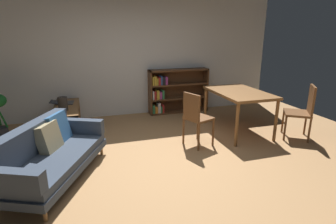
# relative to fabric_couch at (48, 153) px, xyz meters

# --- Properties ---
(ground_plane) EXTENTS (8.16, 8.16, 0.00)m
(ground_plane) POSITION_rel_fabric_couch_xyz_m (1.62, -0.06, -0.36)
(ground_plane) COLOR #A87A4C
(back_wall_panel) EXTENTS (6.80, 0.10, 2.70)m
(back_wall_panel) POSITION_rel_fabric_couch_xyz_m (1.62, 2.64, 0.99)
(back_wall_panel) COLOR silver
(back_wall_panel) RESTS_ON ground_plane
(fabric_couch) EXTENTS (1.45, 1.94, 0.76)m
(fabric_couch) POSITION_rel_fabric_couch_xyz_m (0.00, 0.00, 0.00)
(fabric_couch) COLOR olive
(fabric_couch) RESTS_ON ground_plane
(media_console) EXTENTS (0.46, 1.38, 0.50)m
(media_console) POSITION_rel_fabric_couch_xyz_m (0.16, 1.78, -0.11)
(media_console) COLOR brown
(media_console) RESTS_ON ground_plane
(open_laptop) EXTENTS (0.46, 0.32, 0.06)m
(open_laptop) POSITION_rel_fabric_couch_xyz_m (0.09, 2.06, 0.16)
(open_laptop) COLOR #333338
(open_laptop) RESTS_ON media_console
(desk_speaker) EXTENTS (0.17, 0.17, 0.25)m
(desk_speaker) POSITION_rel_fabric_couch_xyz_m (0.13, 1.53, 0.27)
(desk_speaker) COLOR #2D2823
(desk_speaker) RESTS_ON media_console
(dining_table) EXTENTS (0.88, 1.37, 0.81)m
(dining_table) POSITION_rel_fabric_couch_xyz_m (3.32, 0.82, 0.36)
(dining_table) COLOR brown
(dining_table) RESTS_ON ground_plane
(dining_chair_near) EXTENTS (0.50, 0.52, 0.93)m
(dining_chair_near) POSITION_rel_fabric_couch_xyz_m (2.27, 0.42, 0.17)
(dining_chair_near) COLOR brown
(dining_chair_near) RESTS_ON ground_plane
(dining_chair_far) EXTENTS (0.62, 0.62, 0.98)m
(dining_chair_far) POSITION_rel_fabric_couch_xyz_m (4.25, 0.18, 0.19)
(dining_chair_far) COLOR brown
(dining_chair_far) RESTS_ON ground_plane
(bookshelf) EXTENTS (1.43, 0.29, 1.04)m
(bookshelf) POSITION_rel_fabric_couch_xyz_m (2.57, 2.47, 0.16)
(bookshelf) COLOR #56351E
(bookshelf) RESTS_ON ground_plane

